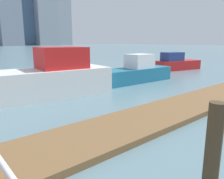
{
  "coord_description": "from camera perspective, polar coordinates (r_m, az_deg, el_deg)",
  "views": [
    {
      "loc": [
        -3.57,
        4.73,
        2.54
      ],
      "look_at": [
        1.38,
        10.52,
        0.87
      ],
      "focal_mm": 35.46,
      "sensor_mm": 36.0,
      "label": 1
    }
  ],
  "objects": [
    {
      "name": "ground_plane",
      "position": [
        15.89,
        -27.01,
        1.79
      ],
      "size": [
        300.0,
        300.0,
        0.0
      ],
      "primitive_type": "plane",
      "color": "slate"
    },
    {
      "name": "floating_dock",
      "position": [
        8.62,
        16.63,
        -4.68
      ],
      "size": [
        13.86,
        2.0,
        0.18
      ],
      "primitive_type": "cube",
      "color": "brown",
      "rests_on": "ground_plane"
    },
    {
      "name": "dock_piling_1",
      "position": [
        3.9,
        24.5,
        -14.86
      ],
      "size": [
        0.24,
        0.24,
        1.66
      ],
      "primitive_type": "cylinder",
      "color": "#473826",
      "rests_on": "ground_plane"
    },
    {
      "name": "moored_boat_0",
      "position": [
        20.95,
        16.24,
        6.54
      ],
      "size": [
        4.64,
        2.31,
        1.59
      ],
      "color": "red",
      "rests_on": "ground_plane"
    },
    {
      "name": "moored_boat_1",
      "position": [
        10.65,
        -15.93,
        2.74
      ],
      "size": [
        6.11,
        2.68,
        2.27
      ],
      "color": "white",
      "rests_on": "ground_plane"
    },
    {
      "name": "moored_boat_3",
      "position": [
        14.2,
        6.13,
        4.44
      ],
      "size": [
        5.28,
        1.75,
        1.74
      ],
      "color": "#1E6B8C",
      "rests_on": "ground_plane"
    },
    {
      "name": "skyline_tower_5",
      "position": [
        157.57,
        -21.48,
        15.73
      ],
      "size": [
        10.0,
        9.53,
        28.27
      ],
      "primitive_type": "cube",
      "rotation": [
        0.0,
        0.0,
        -0.08
      ],
      "color": "slate",
      "rests_on": "ground_plane"
    },
    {
      "name": "skyline_tower_7",
      "position": [
        171.04,
        -12.97,
        17.67
      ],
      "size": [
        13.44,
        8.57,
        38.66
      ],
      "primitive_type": "cube",
      "rotation": [
        0.0,
        0.0,
        -0.09
      ],
      "color": "#8C939E",
      "rests_on": "ground_plane"
    }
  ]
}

